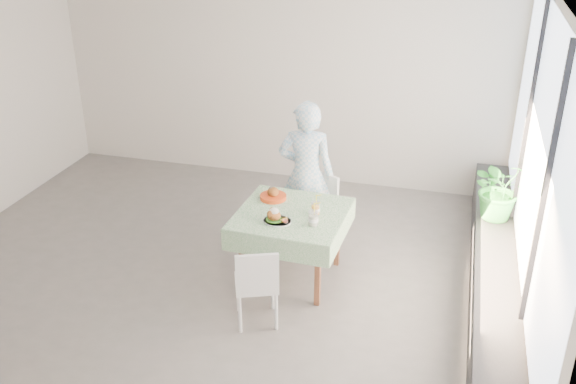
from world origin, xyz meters
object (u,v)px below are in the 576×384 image
(main_dish, at_px, (276,217))
(juice_cup_orange, at_px, (315,209))
(diner, at_px, (306,175))
(cafe_table, at_px, (292,238))
(chair_far, at_px, (314,225))
(chair_near, at_px, (257,298))
(potted_plant, at_px, (500,189))

(main_dish, xyz_separation_m, juice_cup_orange, (0.33, 0.26, 0.01))
(diner, bearing_deg, cafe_table, 86.57)
(cafe_table, height_order, diner, diner)
(cafe_table, relative_size, chair_far, 1.32)
(chair_near, bearing_deg, main_dish, 88.60)
(diner, bearing_deg, main_dish, 80.15)
(diner, xyz_separation_m, main_dish, (-0.06, -0.97, -0.04))
(chair_near, relative_size, main_dish, 2.86)
(cafe_table, xyz_separation_m, potted_plant, (1.97, 0.92, 0.37))
(chair_far, relative_size, chair_near, 1.03)
(main_dish, bearing_deg, juice_cup_orange, 37.83)
(chair_near, height_order, juice_cup_orange, juice_cup_orange)
(diner, xyz_separation_m, potted_plant, (2.01, 0.18, 0.00))
(chair_near, bearing_deg, chair_far, 83.06)
(juice_cup_orange, distance_m, potted_plant, 1.95)
(main_dish, bearing_deg, chair_near, -91.40)
(chair_far, bearing_deg, potted_plant, 6.99)
(potted_plant, bearing_deg, juice_cup_orange, -152.83)
(chair_far, height_order, main_dish, main_dish)
(cafe_table, bearing_deg, chair_far, 84.23)
(cafe_table, distance_m, diner, 0.83)
(chair_far, height_order, potted_plant, potted_plant)
(cafe_table, distance_m, main_dish, 0.41)
(diner, relative_size, potted_plant, 2.50)
(cafe_table, bearing_deg, juice_cup_orange, 7.65)
(diner, bearing_deg, chair_far, 146.71)
(chair_near, xyz_separation_m, potted_plant, (2.08, 1.72, 0.58))
(chair_near, relative_size, diner, 0.48)
(diner, distance_m, potted_plant, 2.01)
(chair_far, bearing_deg, diner, 153.08)
(chair_near, bearing_deg, diner, 87.29)
(chair_far, xyz_separation_m, main_dish, (-0.17, -0.91, 0.53))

